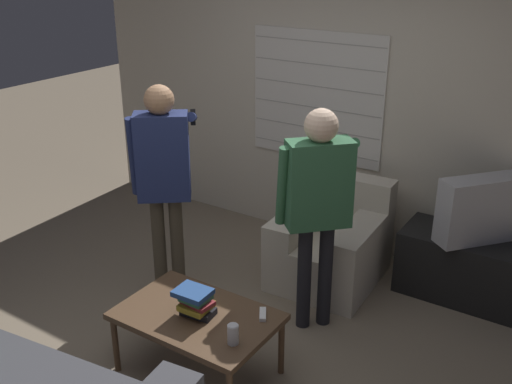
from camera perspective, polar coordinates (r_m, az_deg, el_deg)
name	(u,v)px	position (r m, az deg, el deg)	size (l,w,h in m)	color
ground_plane	(198,351)	(4.24, -5.52, -14.83)	(16.00, 16.00, 0.00)	#7F705B
wall_back	(339,105)	(5.26, 7.88, 8.21)	(5.20, 0.08, 2.55)	beige
armchair_beige	(332,242)	(4.94, 7.28, -4.79)	(0.82, 0.94, 0.80)	beige
coffee_table	(197,319)	(3.84, -5.64, -11.97)	(0.98, 0.64, 0.44)	brown
tv_stand	(473,269)	(4.92, 19.95, -6.92)	(1.10, 0.48, 0.51)	black
tv	(482,209)	(4.70, 20.74, -1.54)	(0.58, 0.65, 0.50)	#B2B2B7
person_left_standing	(164,169)	(4.36, -8.79, 2.17)	(0.48, 0.82, 1.68)	#4C4233
person_right_standing	(318,194)	(4.01, 5.91, -0.19)	(0.50, 0.77, 1.61)	black
book_stack	(196,302)	(3.75, -5.74, -10.36)	(0.24, 0.20, 0.18)	black
soda_can	(233,334)	(3.52, -2.21, -13.38)	(0.07, 0.07, 0.13)	silver
spare_remote	(263,314)	(3.77, 0.64, -11.57)	(0.10, 0.13, 0.02)	white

